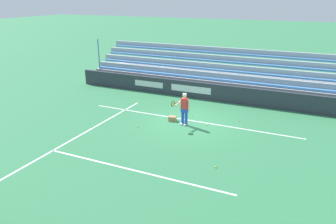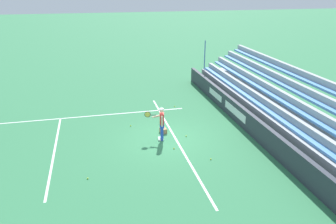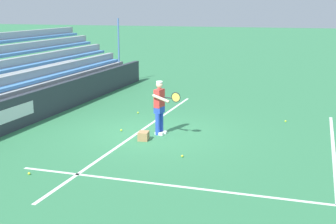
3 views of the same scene
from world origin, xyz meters
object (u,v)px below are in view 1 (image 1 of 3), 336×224
(ball_box_cardboard, at_px, (172,119))
(tennis_ball_stray_back, at_px, (216,167))
(tennis_ball_far_left, at_px, (207,125))
(tennis_ball_on_baseline, at_px, (192,116))
(tennis_ball_far_right, at_px, (138,127))
(tennis_ball_by_box, at_px, (129,103))
(tennis_player, at_px, (184,109))
(tennis_ball_toward_net, at_px, (239,121))

(ball_box_cardboard, relative_size, tennis_ball_stray_back, 6.06)
(tennis_ball_far_left, xyz_separation_m, tennis_ball_on_baseline, (1.20, -0.96, 0.00))
(tennis_ball_far_right, bearing_deg, tennis_ball_on_baseline, -126.93)
(ball_box_cardboard, bearing_deg, tennis_ball_by_box, -23.05)
(ball_box_cardboard, relative_size, tennis_ball_far_right, 6.06)
(tennis_ball_far_left, height_order, tennis_ball_stray_back, same)
(tennis_ball_by_box, height_order, tennis_ball_stray_back, same)
(tennis_player, xyz_separation_m, tennis_ball_far_right, (2.05, 1.33, -0.86))
(tennis_ball_far_right, bearing_deg, tennis_ball_far_left, -151.92)
(tennis_ball_by_box, relative_size, tennis_ball_stray_back, 1.00)
(ball_box_cardboard, distance_m, tennis_ball_stray_back, 5.42)
(ball_box_cardboard, distance_m, tennis_ball_far_right, 2.04)
(tennis_ball_by_box, height_order, tennis_ball_on_baseline, same)
(tennis_player, distance_m, tennis_ball_by_box, 4.93)
(ball_box_cardboard, bearing_deg, tennis_ball_on_baseline, -124.98)
(ball_box_cardboard, relative_size, tennis_ball_by_box, 6.06)
(tennis_ball_by_box, distance_m, tennis_ball_stray_back, 9.24)
(ball_box_cardboard, relative_size, tennis_ball_on_baseline, 6.06)
(tennis_ball_toward_net, bearing_deg, tennis_player, 34.70)
(tennis_ball_stray_back, bearing_deg, tennis_player, -52.26)
(tennis_ball_stray_back, height_order, tennis_ball_on_baseline, same)
(tennis_ball_by_box, bearing_deg, tennis_ball_stray_back, 142.96)
(tennis_player, bearing_deg, ball_box_cardboard, -18.69)
(ball_box_cardboard, height_order, tennis_ball_far_right, ball_box_cardboard)
(tennis_ball_on_baseline, bearing_deg, ball_box_cardboard, 55.02)
(tennis_ball_far_left, xyz_separation_m, tennis_ball_toward_net, (-1.38, -1.38, 0.00))
(tennis_ball_far_left, distance_m, tennis_ball_stray_back, 4.45)
(tennis_player, height_order, tennis_ball_toward_net, tennis_player)
(tennis_ball_by_box, height_order, tennis_ball_far_left, same)
(tennis_ball_toward_net, bearing_deg, tennis_ball_on_baseline, 9.34)
(tennis_ball_stray_back, bearing_deg, ball_box_cardboard, -47.39)
(tennis_ball_by_box, bearing_deg, tennis_ball_on_baseline, 173.46)
(tennis_player, height_order, tennis_ball_far_left, tennis_player)
(ball_box_cardboard, distance_m, tennis_ball_by_box, 4.03)
(tennis_ball_far_right, relative_size, tennis_ball_on_baseline, 1.00)
(tennis_ball_far_right, bearing_deg, tennis_ball_toward_net, -146.02)
(tennis_ball_far_right, distance_m, tennis_ball_stray_back, 5.48)
(tennis_ball_far_left, height_order, tennis_ball_toward_net, same)
(tennis_ball_toward_net, bearing_deg, tennis_ball_stray_back, 93.60)
(tennis_player, xyz_separation_m, tennis_ball_on_baseline, (0.04, -1.33, -0.86))
(tennis_ball_by_box, xyz_separation_m, tennis_ball_toward_net, (-7.03, 0.09, 0.00))
(tennis_player, relative_size, ball_box_cardboard, 4.29)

